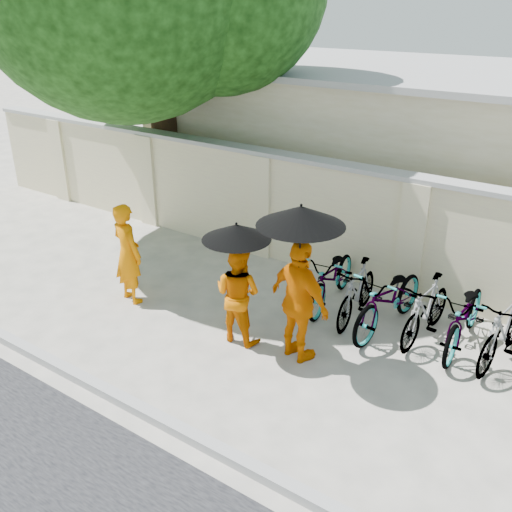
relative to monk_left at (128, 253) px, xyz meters
The scene contains 15 objects.
ground 1.97m from the monk_left, ahead, with size 80.00×80.00×0.00m, color beige.
kerb 2.77m from the monk_left, 48.81° to the right, with size 40.00×0.16×0.12m, color #9B9B9B.
compound_wall 4.00m from the monk_left, 46.57° to the left, with size 20.00×0.30×2.00m, color beige.
building_behind 7.72m from the monk_left, 60.79° to the left, with size 14.00×6.00×3.20m, color beige.
monk_left is the anchor object (origin of this frame).
monk_center 2.20m from the monk_left, ahead, with size 0.73×0.57×1.51m, color #D66400.
parasol_center 2.42m from the monk_left, ahead, with size 0.96×0.96×1.01m.
monk_right 3.19m from the monk_left, ahead, with size 1.05×0.44×1.79m, color #DF6900.
parasol_right 3.46m from the monk_left, ahead, with size 1.15×1.15×1.28m.
bike_0 3.38m from the monk_left, 32.46° to the left, with size 0.65×1.85×0.97m, color #A3A3A3.
bike_1 3.75m from the monk_left, 25.20° to the left, with size 0.45×1.58×0.95m, color #A3A3A3.
bike_2 4.24m from the monk_left, 22.03° to the left, with size 0.68×1.96×1.03m, color #A3A3A3.
bike_3 4.77m from the monk_left, 20.30° to the left, with size 0.45×1.61×0.97m, color #A3A3A3.
bike_4 5.31m from the monk_left, 19.43° to the left, with size 0.66×1.88×0.99m, color #A3A3A3.
bike_5 5.80m from the monk_left, 16.88° to the left, with size 0.48×1.70×1.02m, color #A3A3A3.
Camera 1 is at (4.83, -5.47, 4.66)m, focal length 40.00 mm.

